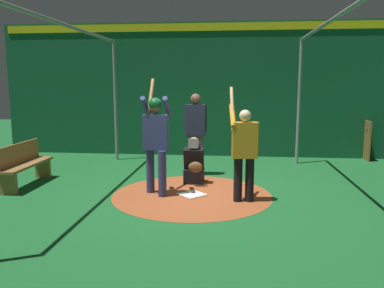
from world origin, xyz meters
name	(u,v)px	position (x,y,z in m)	size (l,w,h in m)	color
ground_plane	(192,195)	(0.00, 0.00, 0.00)	(27.62, 27.62, 0.00)	#195B28
dirt_circle	(192,195)	(0.00, 0.00, 0.00)	(2.93, 2.93, 0.01)	#9E4C28
home_plate	(192,194)	(0.00, 0.00, 0.01)	(0.42, 0.42, 0.01)	white
batter	(156,136)	(0.02, -0.66, 1.09)	(0.68, 0.49, 2.12)	navy
catcher	(194,165)	(-0.87, -0.05, 0.37)	(0.58, 0.40, 0.95)	black
umpire	(196,129)	(-1.60, -0.09, 1.03)	(0.23, 0.49, 1.81)	#4C4C51
visitor	(244,149)	(0.28, 0.92, 0.92)	(0.54, 0.52, 1.97)	black
back_wall	(207,90)	(-4.05, 0.00, 1.86)	(0.22, 11.62, 3.68)	#145133
cage_frame	(192,72)	(0.00, 0.00, 2.22)	(6.34, 4.81, 3.13)	gray
bat_rack	(367,141)	(-3.81, 4.30, 0.50)	(0.58, 0.20, 1.05)	olive
bench	(24,164)	(-0.33, -3.42, 0.44)	(1.57, 0.36, 0.85)	olive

